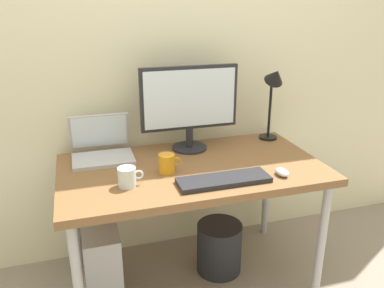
{
  "coord_description": "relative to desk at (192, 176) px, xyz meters",
  "views": [
    {
      "loc": [
        -0.54,
        -1.78,
        1.51
      ],
      "look_at": [
        0.0,
        0.0,
        0.82
      ],
      "focal_mm": 36.75,
      "sensor_mm": 36.0,
      "label": 1
    }
  ],
  "objects": [
    {
      "name": "ground_plane",
      "position": [
        0.0,
        0.0,
        -0.64
      ],
      "size": [
        6.0,
        6.0,
        0.0
      ],
      "primitive_type": "plane",
      "color": "gray"
    },
    {
      "name": "back_wall",
      "position": [
        0.0,
        0.43,
        0.66
      ],
      "size": [
        4.4,
        0.04,
        2.6
      ],
      "primitive_type": "cube",
      "color": "beige",
      "rests_on": "ground_plane"
    },
    {
      "name": "desk",
      "position": [
        0.0,
        0.0,
        0.0
      ],
      "size": [
        1.35,
        0.74,
        0.7
      ],
      "color": "brown",
      "rests_on": "ground_plane"
    },
    {
      "name": "monitor",
      "position": [
        0.06,
        0.24,
        0.33
      ],
      "size": [
        0.55,
        0.2,
        0.47
      ],
      "color": "#232328",
      "rests_on": "desk"
    },
    {
      "name": "laptop",
      "position": [
        -0.43,
        0.26,
        0.12
      ],
      "size": [
        0.32,
        0.28,
        0.22
      ],
      "color": "#B2B2B7",
      "rests_on": "desk"
    },
    {
      "name": "desk_lamp",
      "position": [
        0.57,
        0.24,
        0.39
      ],
      "size": [
        0.11,
        0.16,
        0.46
      ],
      "color": "black",
      "rests_on": "desk"
    },
    {
      "name": "keyboard",
      "position": [
        0.09,
        -0.23,
        0.07
      ],
      "size": [
        0.44,
        0.14,
        0.02
      ],
      "primitive_type": "cube",
      "color": "#232328",
      "rests_on": "desk"
    },
    {
      "name": "mouse",
      "position": [
        0.39,
        -0.24,
        0.08
      ],
      "size": [
        0.06,
        0.09,
        0.03
      ],
      "primitive_type": "ellipsoid",
      "color": "silver",
      "rests_on": "desk"
    },
    {
      "name": "coffee_mug",
      "position": [
        -0.14,
        -0.04,
        0.11
      ],
      "size": [
        0.12,
        0.08,
        0.1
      ],
      "color": "orange",
      "rests_on": "desk"
    },
    {
      "name": "glass_cup",
      "position": [
        -0.35,
        -0.14,
        0.11
      ],
      "size": [
        0.12,
        0.08,
        0.09
      ],
      "color": "silver",
      "rests_on": "desk"
    },
    {
      "name": "computer_tower",
      "position": [
        -0.49,
        0.02,
        -0.43
      ],
      "size": [
        0.18,
        0.36,
        0.42
      ],
      "primitive_type": "cube",
      "color": "#B2B2B7",
      "rests_on": "ground_plane"
    },
    {
      "name": "wastebasket",
      "position": [
        0.18,
        0.03,
        -0.49
      ],
      "size": [
        0.26,
        0.26,
        0.3
      ],
      "primitive_type": "cylinder",
      "color": "#232328",
      "rests_on": "ground_plane"
    }
  ]
}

